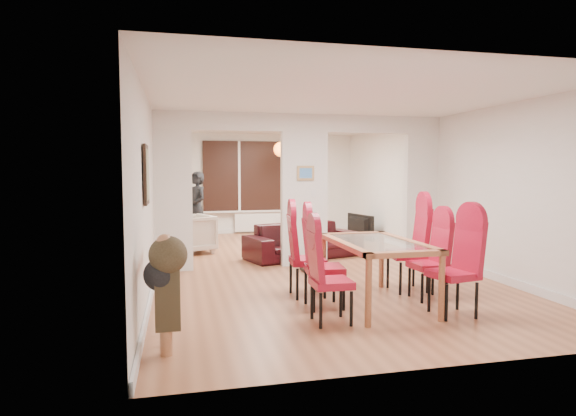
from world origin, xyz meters
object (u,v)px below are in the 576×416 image
object	(u,v)px
television	(357,227)
bottle	(294,229)
dining_chair_rb	(428,259)
bowl	(305,234)
dining_chair_ra	(453,266)
dining_chair_rc	(408,248)
dining_chair_lb	(324,262)
coffee_table	(301,240)
dining_table	(376,273)
armchair	(190,234)
dining_chair_la	(331,275)
dining_chair_lc	(307,254)
person	(197,209)
sofa	(304,241)

from	to	relation	value
television	bottle	distance (m)	1.67
dining_chair_rb	bowl	distance (m)	4.80
dining_chair_ra	dining_chair_rc	distance (m)	1.16
dining_chair_lb	coffee_table	xyz separation A→B (m)	(0.96, 4.86, -0.45)
dining_chair_ra	dining_table	bearing A→B (deg)	126.92
dining_chair_ra	armchair	xyz separation A→B (m)	(-2.81, 4.87, -0.18)
dining_chair_la	dining_chair_rc	xyz separation A→B (m)	(1.45, 1.10, 0.07)
bottle	dining_chair_lc	bearing A→B (deg)	-101.26
person	television	distance (m)	3.76
dining_chair_la	bowl	size ratio (longest dim) A/B	5.26
person	bottle	bearing A→B (deg)	55.38
dining_chair_la	bottle	size ratio (longest dim) A/B	3.58
dining_chair_lb	television	xyz separation A→B (m)	(2.43, 5.25, -0.26)
person	dining_chair_la	bearing A→B (deg)	-12.73
dining_table	bottle	size ratio (longest dim) A/B	5.80
dining_table	dining_chair_lb	size ratio (longest dim) A/B	1.52
dining_chair_rb	television	bearing A→B (deg)	76.17
dining_chair_ra	coffee_table	bearing A→B (deg)	83.50
dining_table	dining_chair_rb	size ratio (longest dim) A/B	1.62
armchair	television	distance (m)	4.04
person	dining_chair_rc	bearing A→B (deg)	4.96
sofa	dining_chair_rc	bearing A→B (deg)	-91.35
dining_chair_la	armchair	distance (m)	5.00
dining_chair_lb	television	distance (m)	5.79
armchair	coffee_table	xyz separation A→B (m)	(2.45, 0.63, -0.28)
television	bottle	world-z (taller)	television
bottle	bowl	size ratio (longest dim) A/B	1.47
dining_chair_lc	dining_chair_ra	size ratio (longest dim) A/B	0.99
dining_chair_la	person	bearing A→B (deg)	102.83
coffee_table	armchair	bearing A→B (deg)	-165.52
dining_chair_rb	dining_chair_rc	world-z (taller)	dining_chair_rc
coffee_table	dining_chair_la	bearing A→B (deg)	-101.07
dining_chair_lb	dining_chair_ra	bearing A→B (deg)	-18.47
sofa	armchair	distance (m)	2.31
dining_chair_ra	television	world-z (taller)	dining_chair_ra
dining_chair_lc	television	bearing A→B (deg)	67.71
dining_chair_rb	bowl	xyz separation A→B (m)	(-0.36, 4.78, -0.29)
dining_chair_ra	coffee_table	size ratio (longest dim) A/B	1.27
sofa	armchair	bearing A→B (deg)	138.36
dining_chair_lc	sofa	world-z (taller)	dining_chair_lc
dining_chair_lc	person	bearing A→B (deg)	110.49
person	bowl	xyz separation A→B (m)	(2.34, -0.40, -0.58)
dining_chair_ra	dining_chair_la	bearing A→B (deg)	167.44
dining_chair_rc	dining_chair_lc	bearing A→B (deg)	-174.25
dining_chair_rb	sofa	bearing A→B (deg)	101.32
dining_chair_lb	sofa	world-z (taller)	dining_chair_lb
dining_chair_lc	bowl	xyz separation A→B (m)	(1.10, 4.28, -0.33)
dining_chair_la	sofa	size ratio (longest dim) A/B	0.47
dining_chair_rc	bowl	size ratio (longest dim) A/B	5.97
dining_chair_ra	coffee_table	world-z (taller)	dining_chair_ra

